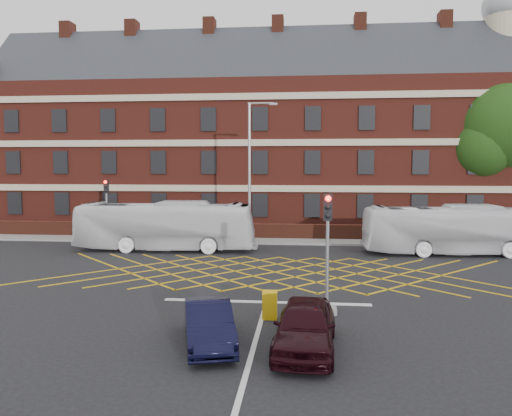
# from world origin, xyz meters

# --- Properties ---
(ground) EXTENTS (120.00, 120.00, 0.00)m
(ground) POSITION_xyz_m (0.00, 0.00, 0.00)
(ground) COLOR black
(ground) RESTS_ON ground
(victorian_building) EXTENTS (51.00, 12.17, 20.40)m
(victorian_building) POSITION_xyz_m (0.25, 22.00, 7.84)
(victorian_building) COLOR maroon
(victorian_building) RESTS_ON ground
(boundary_wall) EXTENTS (56.00, 0.50, 1.10)m
(boundary_wall) POSITION_xyz_m (0.00, 13.00, 0.55)
(boundary_wall) COLOR #512115
(boundary_wall) RESTS_ON ground
(far_pavement) EXTENTS (60.00, 3.00, 0.12)m
(far_pavement) POSITION_xyz_m (0.00, 12.00, 0.06)
(far_pavement) COLOR slate
(far_pavement) RESTS_ON ground
(box_junction_hatching) EXTENTS (8.22, 8.22, 0.02)m
(box_junction_hatching) POSITION_xyz_m (0.00, 2.00, 0.01)
(box_junction_hatching) COLOR #CC990C
(box_junction_hatching) RESTS_ON ground
(stop_line) EXTENTS (8.00, 0.30, 0.02)m
(stop_line) POSITION_xyz_m (0.00, -3.50, 0.01)
(stop_line) COLOR silver
(stop_line) RESTS_ON ground
(centre_line) EXTENTS (0.15, 14.00, 0.02)m
(centre_line) POSITION_xyz_m (0.00, -10.00, 0.01)
(centre_line) COLOR silver
(centre_line) RESTS_ON ground
(bus_left) EXTENTS (11.03, 2.78, 3.06)m
(bus_left) POSITION_xyz_m (-7.16, 7.71, 1.53)
(bus_left) COLOR white
(bus_left) RESTS_ON ground
(bus_right) EXTENTS (10.69, 2.98, 2.95)m
(bus_right) POSITION_xyz_m (10.25, 7.96, 1.47)
(bus_right) COLOR silver
(bus_right) RESTS_ON ground
(car_navy) EXTENTS (2.29, 4.05, 1.26)m
(car_navy) POSITION_xyz_m (-1.34, -8.20, 0.63)
(car_navy) COLOR black
(car_navy) RESTS_ON ground
(car_maroon) EXTENTS (1.95, 4.31, 1.44)m
(car_maroon) POSITION_xyz_m (1.48, -8.37, 0.72)
(car_maroon) COLOR black
(car_maroon) RESTS_ON ground
(deciduous_tree) EXTENTS (7.46, 7.13, 11.73)m
(deciduous_tree) POSITION_xyz_m (16.04, 17.78, 7.65)
(deciduous_tree) COLOR black
(deciduous_tree) RESTS_ON ground
(traffic_light_near) EXTENTS (0.70, 0.70, 4.27)m
(traffic_light_near) POSITION_xyz_m (2.26, -4.64, 1.76)
(traffic_light_near) COLOR slate
(traffic_light_near) RESTS_ON ground
(traffic_light_far) EXTENTS (0.70, 0.70, 4.27)m
(traffic_light_far) POSITION_xyz_m (-12.30, 11.12, 1.76)
(traffic_light_far) COLOR slate
(traffic_light_far) RESTS_ON ground
(street_lamp) EXTENTS (2.25, 1.00, 9.18)m
(street_lamp) POSITION_xyz_m (-1.98, 9.02, 3.18)
(street_lamp) COLOR slate
(street_lamp) RESTS_ON ground
(direction_signs) EXTENTS (1.10, 0.16, 2.20)m
(direction_signs) POSITION_xyz_m (-12.30, 12.18, 1.38)
(direction_signs) COLOR gray
(direction_signs) RESTS_ON ground
(utility_cabinet) EXTENTS (0.50, 0.40, 0.97)m
(utility_cabinet) POSITION_xyz_m (0.27, -5.54, 0.48)
(utility_cabinet) COLOR gold
(utility_cabinet) RESTS_ON ground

